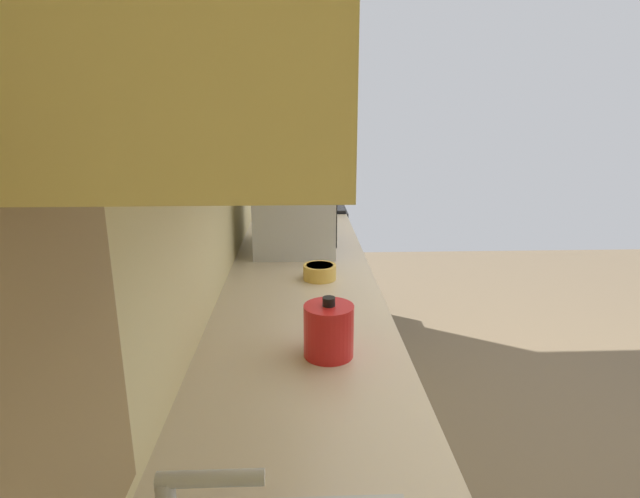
{
  "coord_description": "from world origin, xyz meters",
  "views": [
    {
      "loc": [
        -1.9,
        1.11,
        1.56
      ],
      "look_at": [
        -0.51,
        1.06,
        1.16
      ],
      "focal_mm": 28.04,
      "sensor_mm": 36.0,
      "label": 1
    }
  ],
  "objects_px": {
    "oven_range": "(302,263)",
    "bowl": "(320,271)",
    "microwave": "(295,216)",
    "kettle": "(329,330)"
  },
  "relations": [
    {
      "from": "oven_range",
      "to": "bowl",
      "type": "bearing_deg",
      "value": -177.49
    },
    {
      "from": "kettle",
      "to": "oven_range",
      "type": "bearing_deg",
      "value": 1.79
    },
    {
      "from": "microwave",
      "to": "kettle",
      "type": "bearing_deg",
      "value": -174.86
    },
    {
      "from": "microwave",
      "to": "bowl",
      "type": "xyz_separation_m",
      "value": [
        -0.48,
        -0.1,
        -0.12
      ]
    },
    {
      "from": "microwave",
      "to": "bowl",
      "type": "bearing_deg",
      "value": -168.16
    },
    {
      "from": "microwave",
      "to": "kettle",
      "type": "distance_m",
      "value": 1.12
    },
    {
      "from": "oven_range",
      "to": "kettle",
      "type": "height_order",
      "value": "oven_range"
    },
    {
      "from": "oven_range",
      "to": "kettle",
      "type": "bearing_deg",
      "value": -178.21
    },
    {
      "from": "microwave",
      "to": "bowl",
      "type": "relative_size",
      "value": 3.74
    },
    {
      "from": "microwave",
      "to": "bowl",
      "type": "distance_m",
      "value": 0.51
    }
  ]
}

